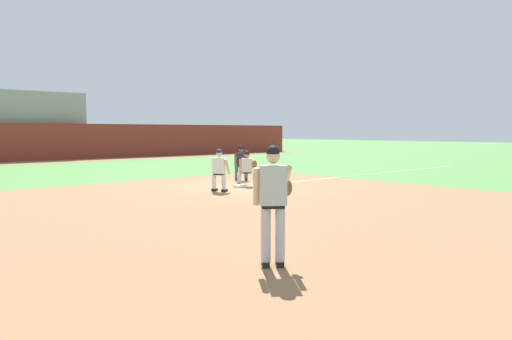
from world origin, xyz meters
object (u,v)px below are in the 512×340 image
(first_base_bag, at_px, (240,186))
(umpire, at_px, (241,161))
(pitcher, at_px, (274,198))
(first_baseman, at_px, (247,167))
(baserunner, at_px, (219,168))
(baseball, at_px, (257,199))

(first_base_bag, height_order, umpire, umpire)
(pitcher, xyz_separation_m, first_baseman, (7.07, 8.73, -0.33))
(first_base_bag, xyz_separation_m, baserunner, (-1.32, -0.48, 0.75))
(baseball, bearing_deg, pitcher, -130.14)
(umpire, bearing_deg, baseball, -125.88)
(baserunner, bearing_deg, first_base_bag, 19.92)
(first_base_bag, height_order, baseball, first_base_bag)
(baseball, relative_size, pitcher, 0.04)
(first_base_bag, relative_size, pitcher, 0.20)
(baseball, bearing_deg, first_baseman, 53.19)
(first_baseman, bearing_deg, baserunner, -160.82)
(pitcher, bearing_deg, first_baseman, 51.02)
(first_base_bag, height_order, pitcher, pitcher)
(umpire, bearing_deg, first_base_bag, -131.69)
(pitcher, xyz_separation_m, umpire, (8.29, 10.53, -0.27))
(baseball, distance_m, first_baseman, 3.96)
(first_base_bag, distance_m, pitcher, 10.83)
(pitcher, height_order, umpire, pitcher)
(baseball, xyz_separation_m, baserunner, (0.49, 2.48, 0.76))
(umpire, bearing_deg, pitcher, -128.21)
(baseball, distance_m, umpire, 6.13)
(baseball, xyz_separation_m, pitcher, (-4.73, -5.61, 1.02))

